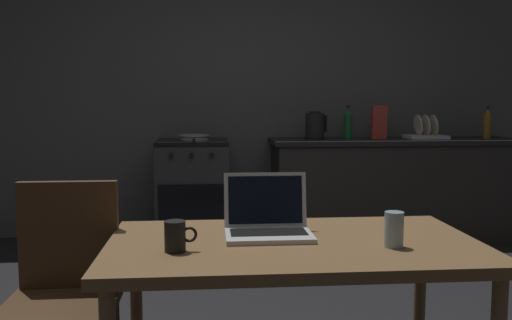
% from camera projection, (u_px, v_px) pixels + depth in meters
% --- Properties ---
extents(back_wall, '(6.40, 0.10, 2.85)m').
position_uv_depth(back_wall, '(283.00, 78.00, 5.10)').
color(back_wall, '#4C4B4A').
rests_on(back_wall, ground_plane).
extents(kitchen_counter, '(2.16, 0.64, 0.89)m').
position_uv_depth(kitchen_counter, '(393.00, 188.00, 4.94)').
color(kitchen_counter, '#282623').
rests_on(kitchen_counter, ground_plane).
extents(stove_oven, '(0.60, 0.62, 0.89)m').
position_uv_depth(stove_oven, '(193.00, 192.00, 4.79)').
color(stove_oven, '#2D2D30').
rests_on(stove_oven, ground_plane).
extents(dining_table, '(1.34, 0.77, 0.71)m').
position_uv_depth(dining_table, '(293.00, 259.00, 2.03)').
color(dining_table, brown).
rests_on(dining_table, ground_plane).
extents(chair, '(0.40, 0.40, 0.90)m').
position_uv_depth(chair, '(64.00, 285.00, 2.10)').
color(chair, '#4C331E').
rests_on(chair, ground_plane).
extents(laptop, '(0.32, 0.26, 0.23)m').
position_uv_depth(laptop, '(268.00, 223.00, 2.10)').
color(laptop, silver).
rests_on(laptop, dining_table).
extents(electric_kettle, '(0.19, 0.17, 0.24)m').
position_uv_depth(electric_kettle, '(315.00, 126.00, 4.82)').
color(electric_kettle, black).
rests_on(electric_kettle, kitchen_counter).
extents(bottle, '(0.06, 0.06, 0.28)m').
position_uv_depth(bottle, '(487.00, 123.00, 4.90)').
color(bottle, '#8C601E').
rests_on(bottle, kitchen_counter).
extents(frying_pan, '(0.26, 0.43, 0.05)m').
position_uv_depth(frying_pan, '(194.00, 137.00, 4.71)').
color(frying_pan, gray).
rests_on(frying_pan, stove_oven).
extents(coffee_mug, '(0.11, 0.07, 0.10)m').
position_uv_depth(coffee_mug, '(176.00, 236.00, 1.87)').
color(coffee_mug, black).
rests_on(coffee_mug, dining_table).
extents(drinking_glass, '(0.07, 0.07, 0.12)m').
position_uv_depth(drinking_glass, '(394.00, 229.00, 1.93)').
color(drinking_glass, '#99B7C6').
rests_on(drinking_glass, dining_table).
extents(cereal_box, '(0.13, 0.05, 0.29)m').
position_uv_depth(cereal_box, '(379.00, 122.00, 4.89)').
color(cereal_box, '#B2382D').
rests_on(cereal_box, kitchen_counter).
extents(dish_rack, '(0.34, 0.26, 0.21)m').
position_uv_depth(dish_rack, '(426.00, 133.00, 4.91)').
color(dish_rack, silver).
rests_on(dish_rack, kitchen_counter).
extents(bottle_b, '(0.08, 0.08, 0.29)m').
position_uv_depth(bottle_b, '(348.00, 123.00, 4.92)').
color(bottle_b, '#19592D').
rests_on(bottle_b, kitchen_counter).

